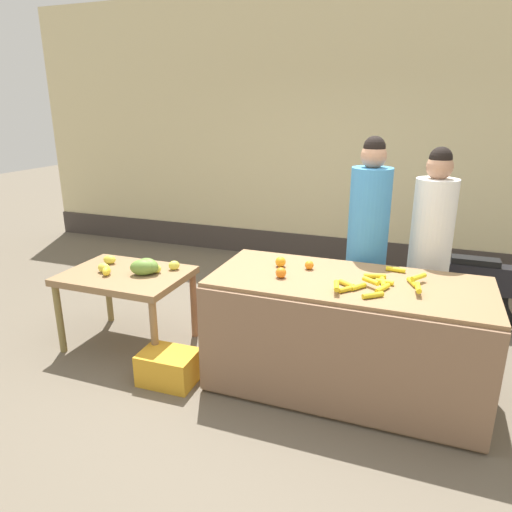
% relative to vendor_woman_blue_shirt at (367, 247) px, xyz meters
% --- Properties ---
extents(ground_plane, '(24.00, 24.00, 0.00)m').
position_rel_vendor_woman_blue_shirt_xyz_m(ground_plane, '(-0.58, -0.69, -0.95)').
color(ground_plane, '#665B4C').
extents(market_wall_back, '(9.74, 0.23, 3.54)m').
position_rel_vendor_woman_blue_shirt_xyz_m(market_wall_back, '(-0.58, 2.43, 0.79)').
color(market_wall_back, beige).
rests_on(market_wall_back, ground).
extents(fruit_stall_counter, '(2.02, 0.91, 0.90)m').
position_rel_vendor_woman_blue_shirt_xyz_m(fruit_stall_counter, '(-0.03, -0.71, -0.51)').
color(fruit_stall_counter, olive).
rests_on(fruit_stall_counter, ground).
extents(side_table_wooden, '(1.07, 0.78, 0.70)m').
position_rel_vendor_woman_blue_shirt_xyz_m(side_table_wooden, '(-2.00, -0.69, -0.34)').
color(side_table_wooden, olive).
rests_on(side_table_wooden, ground).
extents(banana_bunch_pile, '(0.61, 0.67, 0.07)m').
position_rel_vendor_woman_blue_shirt_xyz_m(banana_bunch_pile, '(0.19, -0.75, -0.03)').
color(banana_bunch_pile, yellow).
rests_on(banana_bunch_pile, fruit_stall_counter).
extents(orange_pile, '(0.30, 0.33, 0.08)m').
position_rel_vendor_woman_blue_shirt_xyz_m(orange_pile, '(-0.51, -0.67, -0.02)').
color(orange_pile, orange).
rests_on(orange_pile, fruit_stall_counter).
extents(mango_papaya_pile, '(0.78, 0.46, 0.14)m').
position_rel_vendor_woman_blue_shirt_xyz_m(mango_papaya_pile, '(-1.87, -0.65, -0.19)').
color(mango_papaya_pile, yellow).
rests_on(mango_papaya_pile, side_table_wooden).
extents(vendor_woman_blue_shirt, '(0.34, 0.34, 1.88)m').
position_rel_vendor_woman_blue_shirt_xyz_m(vendor_woman_blue_shirt, '(0.00, 0.00, 0.00)').
color(vendor_woman_blue_shirt, '#33333D').
rests_on(vendor_woman_blue_shirt, ground).
extents(vendor_woman_white_shirt, '(0.34, 0.34, 1.81)m').
position_rel_vendor_woman_blue_shirt_xyz_m(vendor_woman_white_shirt, '(0.51, 0.09, -0.04)').
color(vendor_woman_white_shirt, '#33333D').
rests_on(vendor_woman_white_shirt, ground).
extents(parked_motorcycle, '(1.60, 0.18, 0.88)m').
position_rel_vendor_woman_blue_shirt_xyz_m(parked_motorcycle, '(1.04, 0.84, -0.55)').
color(parked_motorcycle, black).
rests_on(parked_motorcycle, ground).
extents(produce_crate, '(0.45, 0.33, 0.26)m').
position_rel_vendor_woman_blue_shirt_xyz_m(produce_crate, '(-1.34, -1.12, -0.82)').
color(produce_crate, gold).
rests_on(produce_crate, ground).
extents(produce_sack, '(0.46, 0.47, 0.54)m').
position_rel_vendor_woman_blue_shirt_xyz_m(produce_sack, '(-1.21, 0.01, -0.68)').
color(produce_sack, maroon).
rests_on(produce_sack, ground).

